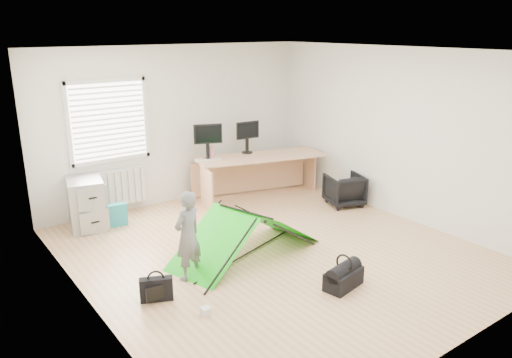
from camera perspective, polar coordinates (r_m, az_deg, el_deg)
ground at (r=6.99m, az=1.95°, el=-8.24°), size 5.50×5.50×0.00m
back_wall at (r=8.80m, az=-9.12°, el=6.14°), size 5.00×0.02×2.70m
window at (r=8.26m, az=-16.49°, el=6.35°), size 1.20×0.06×1.20m
radiator at (r=8.49m, az=-15.78°, el=-0.99°), size 1.00×0.12×0.60m
desk at (r=8.99m, az=0.48°, el=0.27°), size 2.38×1.30×0.78m
filing_cabinet at (r=8.06m, az=-18.82°, el=-2.67°), size 0.64×0.76×0.78m
monitor_left at (r=8.60m, az=-5.55°, el=3.68°), size 0.49×0.28×0.46m
monitor_right at (r=9.05m, az=-1.03°, el=4.31°), size 0.45×0.14×0.43m
keyboard at (r=8.63m, az=-5.49°, el=2.21°), size 0.48×0.26×0.02m
thermos at (r=8.69m, az=-5.13°, el=3.05°), size 0.07×0.07×0.23m
office_chair at (r=8.77m, az=10.06°, el=-1.22°), size 0.75×0.76×0.55m
person at (r=6.12m, az=-7.81°, el=-6.44°), size 0.48×0.39×1.13m
kite at (r=6.75m, az=-1.17°, el=-6.27°), size 2.22×1.45×0.63m
storage_crate at (r=9.95m, az=3.80°, el=0.34°), size 0.51×0.40×0.25m
tote_bag at (r=8.07m, az=-15.60°, el=-3.96°), size 0.31×0.16×0.36m
laptop_bag at (r=5.89m, az=-11.32°, el=-12.25°), size 0.38×0.25×0.28m
white_box at (r=5.59m, az=-5.78°, el=-14.82°), size 0.09×0.09×0.09m
duffel_bag at (r=6.15m, az=9.96°, el=-11.16°), size 0.55×0.35×0.22m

